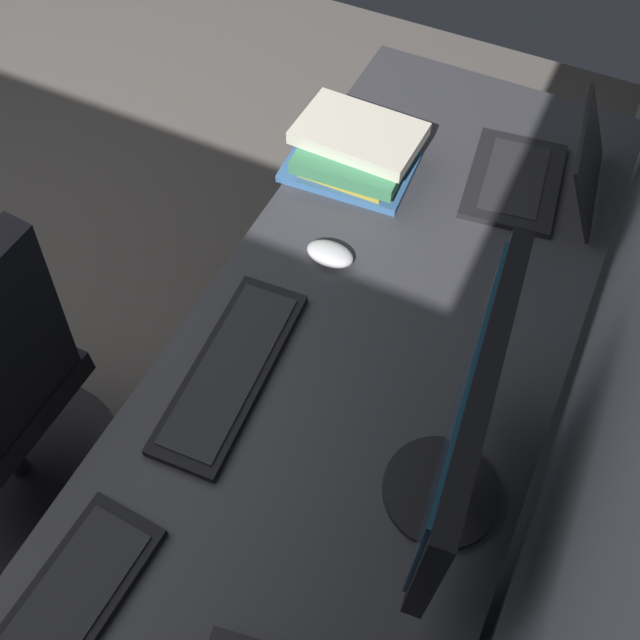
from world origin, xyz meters
TOP-DOWN VIEW (x-y plane):
  - desk at (-0.08, 1.57)m, footprint 2.06×0.72m
  - drawer_pedestal at (0.23, 1.60)m, footprint 0.40×0.51m
  - monitor_primary at (0.02, 1.79)m, footprint 0.47×0.20m
  - laptop_left at (-0.76, 1.74)m, footprint 0.33×0.32m
  - keyboard_main at (-0.03, 1.35)m, footprint 0.43×0.17m
  - keyboard_spare at (0.49, 1.34)m, footprint 0.42×0.16m
  - mouse_main at (-0.36, 1.40)m, footprint 0.06×0.10m
  - book_stack_near at (-0.64, 1.34)m, footprint 0.24×0.30m

SIDE VIEW (x-z plane):
  - drawer_pedestal at x=0.23m, z-range 0.00..0.69m
  - desk at x=-0.08m, z-range 0.30..1.03m
  - keyboard_main at x=-0.03m, z-range 0.73..0.75m
  - keyboard_spare at x=0.49m, z-range 0.73..0.75m
  - mouse_main at x=-0.36m, z-range 0.73..0.76m
  - laptop_left at x=-0.76m, z-range 0.68..0.87m
  - book_stack_near at x=-0.64m, z-range 0.73..0.84m
  - monitor_primary at x=0.02m, z-range 0.76..1.19m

